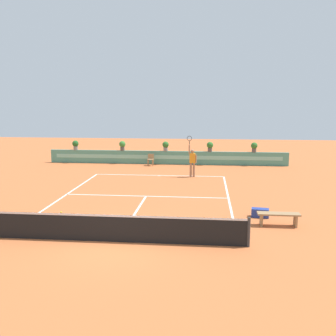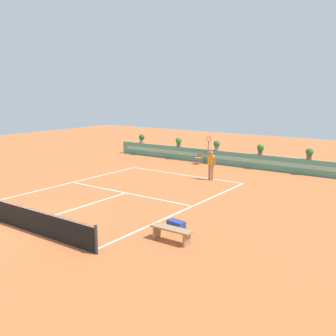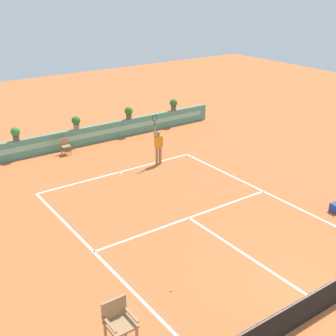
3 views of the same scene
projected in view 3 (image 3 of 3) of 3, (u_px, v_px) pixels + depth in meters
ground_plane at (195, 222)px, 17.25m from camera, size 60.00×60.00×0.00m
court_lines at (184, 215)px, 17.79m from camera, size 8.32×11.94×0.01m
net at (330, 294)px, 12.54m from camera, size 8.92×0.10×1.00m
back_wall_barrier at (79, 137)px, 24.87m from camera, size 18.00×0.21×1.00m
umpire_chair at (120, 333)px, 10.00m from camera, size 0.60×0.60×2.14m
ball_kid_chair at (65, 146)px, 23.74m from camera, size 0.44×0.44×0.85m
tennis_player at (158, 144)px, 22.22m from camera, size 0.62×0.23×2.58m
tennis_ball_near_baseline at (171, 290)px, 13.42m from camera, size 0.07×0.07×0.07m
potted_plant_left at (15, 133)px, 22.72m from camera, size 0.48×0.48×0.72m
potted_plant_centre at (76, 122)px, 24.48m from camera, size 0.48×0.48×0.72m
potted_plant_far_right at (174, 104)px, 27.96m from camera, size 0.48×0.48×0.72m
potted_plant_right at (129, 112)px, 26.24m from camera, size 0.48×0.48×0.72m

